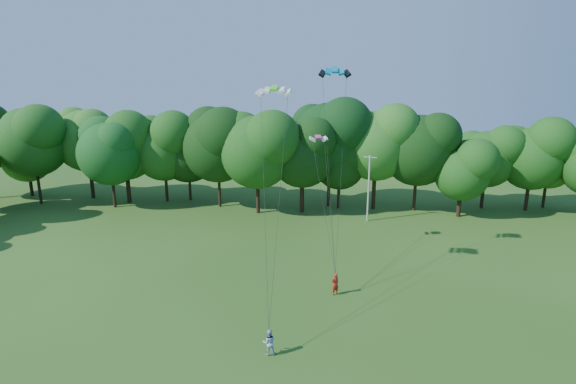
# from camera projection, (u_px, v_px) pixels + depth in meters

# --- Properties ---
(utility_pole) EXTENTS (1.51, 0.60, 7.84)m
(utility_pole) POSITION_uv_depth(u_px,v_px,m) (369.00, 188.00, 52.24)
(utility_pole) COLOR #ACACA3
(utility_pole) RESTS_ON ground
(kite_flyer_left) EXTENTS (0.78, 0.73, 1.79)m
(kite_flyer_left) POSITION_uv_depth(u_px,v_px,m) (335.00, 284.00, 34.94)
(kite_flyer_left) COLOR #AB2416
(kite_flyer_left) RESTS_ON ground
(kite_flyer_right) EXTENTS (0.94, 0.80, 1.69)m
(kite_flyer_right) POSITION_uv_depth(u_px,v_px,m) (269.00, 342.00, 27.35)
(kite_flyer_right) COLOR #9DBCDA
(kite_flyer_right) RESTS_ON ground
(kite_teal) EXTENTS (2.55, 1.24, 0.59)m
(kite_teal) POSITION_uv_depth(u_px,v_px,m) (335.00, 70.00, 36.64)
(kite_teal) COLOR #0579A1
(kite_teal) RESTS_ON ground
(kite_green) EXTENTS (2.66, 1.34, 0.45)m
(kite_green) POSITION_uv_depth(u_px,v_px,m) (274.00, 88.00, 33.35)
(kite_green) COLOR #48EA23
(kite_green) RESTS_ON ground
(kite_pink) EXTENTS (1.83, 1.18, 0.31)m
(kite_pink) POSITION_uv_depth(u_px,v_px,m) (318.00, 137.00, 41.49)
(kite_pink) COLOR #CD3986
(kite_pink) RESTS_ON ground
(tree_back_west) EXTENTS (8.81, 8.81, 12.81)m
(tree_back_west) POSITION_uv_depth(u_px,v_px,m) (109.00, 147.00, 56.85)
(tree_back_west) COLOR #372116
(tree_back_west) RESTS_ON ground
(tree_back_center) EXTENTS (10.71, 10.71, 15.57)m
(tree_back_center) POSITION_uv_depth(u_px,v_px,m) (330.00, 132.00, 57.03)
(tree_back_center) COLOR black
(tree_back_center) RESTS_ON ground
(tree_back_east) EXTENTS (6.85, 6.85, 9.96)m
(tree_back_east) POSITION_uv_depth(u_px,v_px,m) (549.00, 161.00, 57.15)
(tree_back_east) COLOR #321E14
(tree_back_east) RESTS_ON ground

